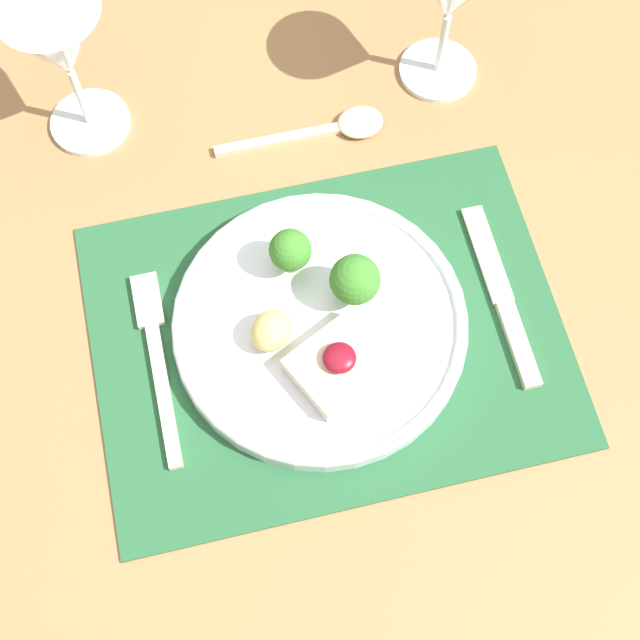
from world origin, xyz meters
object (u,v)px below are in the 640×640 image
spoon (338,127)px  wine_glass_far (61,48)px  fork (157,353)px  knife (505,306)px  dinner_plate (321,322)px

spoon → wine_glass_far: (-0.24, 0.06, 0.11)m
fork → knife: 0.32m
spoon → wine_glass_far: bearing=162.2°
dinner_plate → wine_glass_far: size_ratio=1.65×
dinner_plate → wine_glass_far: bearing=122.6°
dinner_plate → fork: (-0.15, 0.01, -0.01)m
fork → knife: bearing=-3.1°
fork → knife: (0.31, -0.03, 0.00)m
knife → fork: bearing=177.2°
wine_glass_far → spoon: bearing=-14.9°
knife → wine_glass_far: wine_glass_far is taller
dinner_plate → wine_glass_far: (-0.17, 0.27, 0.09)m
dinner_plate → fork: bearing=176.4°
knife → wine_glass_far: size_ratio=1.16×
dinner_plate → spoon: size_ratio=1.54×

